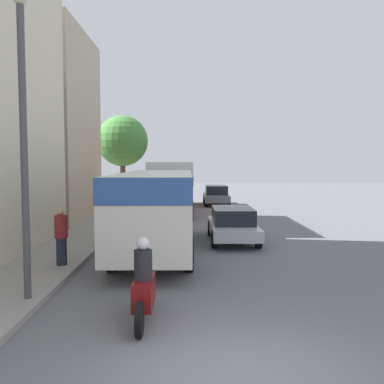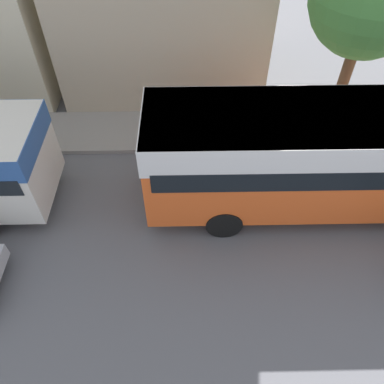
% 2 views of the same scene
% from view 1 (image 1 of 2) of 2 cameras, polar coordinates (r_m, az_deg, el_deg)
% --- Properties ---
extents(ground_plane, '(120.00, 120.00, 0.00)m').
position_cam_1_polar(ground_plane, '(6.94, 6.26, -23.45)').
color(ground_plane, slate).
extents(building_far_terrace, '(5.22, 7.38, 10.07)m').
position_cam_1_polar(building_far_terrace, '(24.58, -19.84, 8.06)').
color(building_far_terrace, '#BCAD93').
rests_on(building_far_terrace, ground_plane).
extents(bus_lead, '(2.52, 9.66, 2.82)m').
position_cam_1_polar(bus_lead, '(15.42, -4.63, -1.04)').
color(bus_lead, silver).
rests_on(bus_lead, ground_plane).
extents(bus_following, '(2.61, 10.93, 3.19)m').
position_cam_1_polar(bus_following, '(28.36, -2.54, 1.72)').
color(bus_following, '#EA5B23').
rests_on(bus_following, ground_plane).
extents(motorcycle_behind_lead, '(0.38, 2.24, 1.73)m').
position_cam_1_polar(motorcycle_behind_lead, '(8.80, -6.47, -12.60)').
color(motorcycle_behind_lead, maroon).
rests_on(motorcycle_behind_lead, ground_plane).
extents(car_crossing, '(1.86, 4.45, 1.36)m').
position_cam_1_polar(car_crossing, '(17.38, 5.45, -4.20)').
color(car_crossing, '#B7B7BC').
rests_on(car_crossing, ground_plane).
extents(car_far_curb, '(1.87, 4.16, 1.46)m').
position_cam_1_polar(car_far_curb, '(31.94, 3.24, -0.37)').
color(car_far_curb, slate).
rests_on(car_far_curb, ground_plane).
extents(pedestrian_near_curb, '(0.39, 0.39, 1.70)m').
position_cam_1_polar(pedestrian_near_curb, '(13.29, -17.04, -5.61)').
color(pedestrian_near_curb, '#232838').
rests_on(pedestrian_near_curb, sidewalk).
extents(street_tree, '(3.44, 3.44, 6.20)m').
position_cam_1_polar(street_tree, '(29.48, -9.25, 6.69)').
color(street_tree, brown).
rests_on(street_tree, sidewalk).
extents(lamp_post, '(0.36, 0.36, 6.76)m').
position_cam_1_polar(lamp_post, '(10.13, -21.59, 8.90)').
color(lamp_post, '#47474C').
rests_on(lamp_post, sidewalk).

